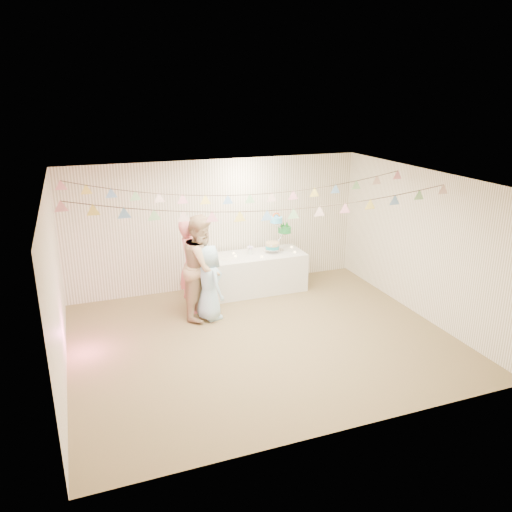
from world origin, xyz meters
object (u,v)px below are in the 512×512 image
object	(u,v)px
person_child	(209,283)
table	(253,273)
cake_stand	(278,234)
person_adult_b	(203,266)
person_adult_a	(191,265)

from	to	relation	value
person_child	table	bearing A→B (deg)	-64.86
cake_stand	person_child	size ratio (longest dim) A/B	0.55
person_adult_b	person_child	distance (m)	0.31
person_adult_b	person_child	world-z (taller)	person_adult_b
person_adult_a	person_child	bearing A→B (deg)	-148.44
cake_stand	table	bearing A→B (deg)	-174.81
table	cake_stand	bearing A→B (deg)	5.19
table	person_adult_b	bearing A→B (deg)	-147.72
table	cake_stand	size ratio (longest dim) A/B	2.76
table	person_adult_b	distance (m)	1.55
table	person_adult_a	xyz separation A→B (m)	(-1.36, -0.47, 0.48)
table	person_adult_a	bearing A→B (deg)	-161.10
person_adult_a	person_adult_b	distance (m)	0.34
table	person_adult_a	size ratio (longest dim) A/B	1.18
table	cake_stand	distance (m)	0.92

